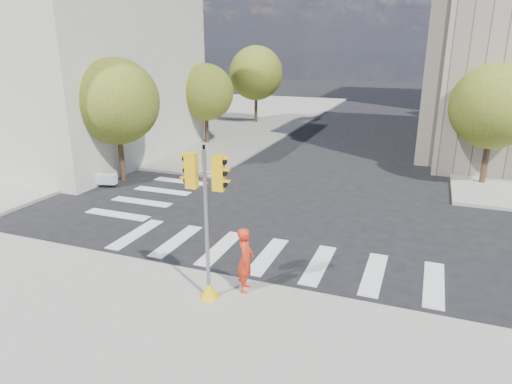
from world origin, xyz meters
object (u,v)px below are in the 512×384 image
lamp_far (478,75)px  traffic_signal (207,237)px  planter_wall (62,177)px  photographer (246,260)px  lamp_near (497,89)px

lamp_far → traffic_signal: size_ratio=1.84×
traffic_signal → planter_wall: traffic_signal is taller
photographer → planter_wall: size_ratio=0.32×
lamp_far → planter_wall: size_ratio=1.35×
planter_wall → lamp_far: bearing=38.5°
lamp_near → photographer: lamp_near is taller
planter_wall → traffic_signal: bearing=-43.9°
lamp_near → traffic_signal: size_ratio=1.84×
traffic_signal → planter_wall: (-12.34, 7.56, -1.61)m
lamp_far → traffic_signal: (-8.66, -33.38, -2.57)m
lamp_far → photographer: (-7.85, -32.60, -3.47)m
lamp_near → planter_wall: (-21.00, -11.82, -4.18)m
traffic_signal → planter_wall: size_ratio=0.73×
lamp_near → traffic_signal: 21.38m
lamp_far → photographer: size_ratio=4.21×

